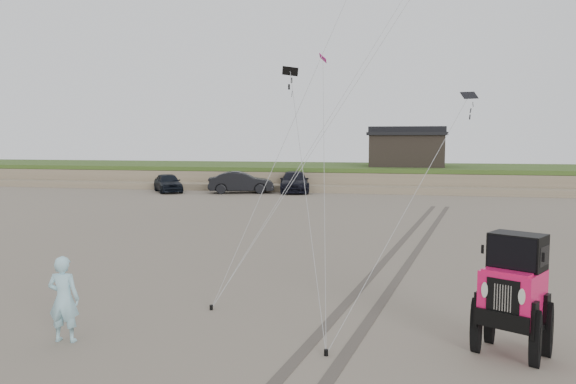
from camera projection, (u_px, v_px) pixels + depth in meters
name	position (u px, v px, depth m)	size (l,w,h in m)	color
ground	(303.00, 326.00, 12.01)	(160.00, 160.00, 0.00)	#6B6054
dune_ridge	(382.00, 176.00, 48.44)	(160.00, 14.25, 1.73)	#7A6B54
cabin	(407.00, 148.00, 47.31)	(6.40, 5.40, 3.35)	black
truck_a	(168.00, 183.00, 42.52)	(1.69, 4.20, 1.43)	black
truck_b	(241.00, 182.00, 41.72)	(1.69, 4.84, 1.59)	black
truck_c	(294.00, 182.00, 42.58)	(2.15, 5.28, 1.53)	black
jeep	(512.00, 307.00, 10.34)	(2.10, 4.86, 1.81)	#E61456
man	(64.00, 299.00, 11.04)	(0.63, 0.41, 1.72)	#8CC8D9
stake_main	(211.00, 307.00, 13.17)	(0.08, 0.08, 0.12)	black
stake_aux	(326.00, 353.00, 10.38)	(0.08, 0.08, 0.12)	black
tire_tracks	(402.00, 255.00, 19.38)	(5.22, 29.74, 0.01)	#4C443D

